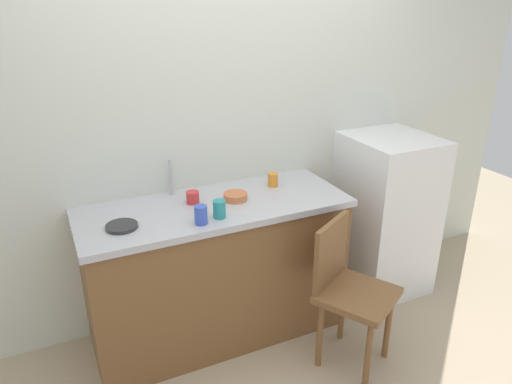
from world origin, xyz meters
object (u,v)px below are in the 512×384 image
at_px(cup_blue, 201,215).
at_px(cup_red, 193,197).
at_px(hotplate, 122,226).
at_px(cup_teal, 219,209).
at_px(cup_orange, 273,180).
at_px(refrigerator, 385,214).
at_px(terracotta_bowl, 235,197).
at_px(chair, 348,288).

distance_m(cup_blue, cup_red, 0.29).
xyz_separation_m(hotplate, cup_teal, (0.52, -0.10, 0.04)).
bearing_deg(cup_orange, refrigerator, -6.60).
height_order(refrigerator, cup_blue, refrigerator).
relative_size(terracotta_bowl, cup_blue, 1.39).
bearing_deg(cup_blue, cup_red, 80.74).
relative_size(cup_orange, cup_red, 1.13).
xyz_separation_m(chair, cup_orange, (-0.15, 0.67, 0.46)).
bearing_deg(cup_blue, refrigerator, 8.45).
height_order(chair, hotplate, hotplate).
bearing_deg(cup_blue, hotplate, 162.03).
xyz_separation_m(terracotta_bowl, cup_orange, (0.31, 0.10, 0.02)).
bearing_deg(cup_teal, terracotta_bowl, 46.90).
height_order(chair, cup_orange, cup_orange).
bearing_deg(cup_red, cup_blue, -99.26).
xyz_separation_m(chair, cup_teal, (-0.63, 0.38, 0.47)).
bearing_deg(cup_red, hotplate, -161.09).
relative_size(chair, hotplate, 5.24).
xyz_separation_m(cup_teal, cup_orange, (0.48, 0.29, -0.01)).
xyz_separation_m(chair, hotplate, (-1.15, 0.48, 0.42)).
xyz_separation_m(terracotta_bowl, hotplate, (-0.69, -0.09, -0.01)).
xyz_separation_m(chair, cup_red, (-0.71, 0.63, 0.45)).
bearing_deg(cup_blue, terracotta_bowl, 36.56).
distance_m(refrigerator, cup_teal, 1.42).
distance_m(hotplate, cup_blue, 0.42).
distance_m(refrigerator, chair, 0.92).
bearing_deg(refrigerator, cup_teal, -172.07).
distance_m(cup_teal, cup_red, 0.26).
xyz_separation_m(cup_blue, cup_red, (0.05, 0.28, -0.02)).
xyz_separation_m(refrigerator, cup_orange, (-0.87, 0.10, 0.38)).
bearing_deg(chair, cup_blue, 125.28).
height_order(terracotta_bowl, cup_orange, cup_orange).
relative_size(refrigerator, cup_red, 15.09).
distance_m(chair, cup_teal, 0.87).
height_order(hotplate, cup_teal, cup_teal).
bearing_deg(hotplate, terracotta_bowl, 7.19).
bearing_deg(cup_teal, refrigerator, 7.93).
relative_size(refrigerator, chair, 1.30).
xyz_separation_m(hotplate, cup_blue, (0.40, -0.13, 0.04)).
xyz_separation_m(refrigerator, terracotta_bowl, (-1.18, -0.00, 0.35)).
distance_m(refrigerator, hotplate, 1.91).
distance_m(cup_teal, cup_orange, 0.56).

